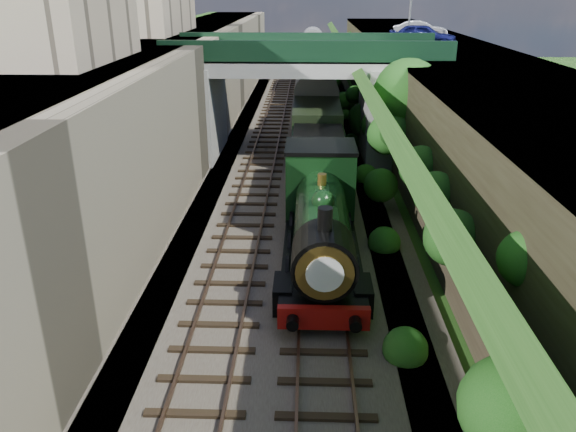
{
  "coord_description": "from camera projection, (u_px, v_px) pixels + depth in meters",
  "views": [
    {
      "loc": [
        0.66,
        -10.04,
        9.87
      ],
      "look_at": [
        0.0,
        8.5,
        2.3
      ],
      "focal_mm": 35.0,
      "sensor_mm": 36.0,
      "label": 1
    }
  ],
  "objects": [
    {
      "name": "locomotive",
      "position": [
        321.0,
        222.0,
        20.56
      ],
      "size": [
        3.1,
        10.22,
        3.83
      ],
      "color": "black",
      "rests_on": "trackbed"
    },
    {
      "name": "car_blue",
      "position": [
        423.0,
        36.0,
        36.32
      ],
      "size": [
        4.61,
        2.77,
        1.47
      ],
      "primitive_type": "imported",
      "rotation": [
        0.0,
        0.0,
        1.31
      ],
      "color": "navy",
      "rests_on": "street_plateau_right"
    },
    {
      "name": "street_plateau_left",
      "position": [
        130.0,
        114.0,
        30.52
      ],
      "size": [
        6.0,
        90.0,
        7.0
      ],
      "primitive_type": "cube",
      "color": "#262628",
      "rests_on": "ground"
    },
    {
      "name": "building_near",
      "position": [
        61.0,
        10.0,
        22.9
      ],
      "size": [
        4.0,
        8.0,
        4.0
      ],
      "primitive_type": "cube",
      "color": "gray",
      "rests_on": "street_plateau_left"
    },
    {
      "name": "coach_front",
      "position": [
        316.0,
        109.0,
        38.97
      ],
      "size": [
        2.9,
        18.0,
        3.7
      ],
      "color": "black",
      "rests_on": "trackbed"
    },
    {
      "name": "embankment_slope",
      "position": [
        388.0,
        134.0,
        29.79
      ],
      "size": [
        4.38,
        90.0,
        6.36
      ],
      "color": "#1E4714",
      "rests_on": "ground"
    },
    {
      "name": "road_bridge",
      "position": [
        313.0,
        92.0,
        33.67
      ],
      "size": [
        16.0,
        6.4,
        7.25
      ],
      "color": "gray",
      "rests_on": "ground"
    },
    {
      "name": "tender",
      "position": [
        318.0,
        169.0,
        27.48
      ],
      "size": [
        2.7,
        6.0,
        3.05
      ],
      "color": "black",
      "rests_on": "trackbed"
    },
    {
      "name": "street_plateau_right",
      "position": [
        472.0,
        123.0,
        30.05
      ],
      "size": [
        8.0,
        90.0,
        6.25
      ],
      "primitive_type": "cube",
      "color": "#262628",
      "rests_on": "ground"
    },
    {
      "name": "coach_middle",
      "position": [
        314.0,
        71.0,
        56.37
      ],
      "size": [
        2.9,
        18.0,
        3.7
      ],
      "color": "black",
      "rests_on": "trackbed"
    },
    {
      "name": "track_left",
      "position": [
        260.0,
        172.0,
        31.52
      ],
      "size": [
        2.5,
        90.0,
        0.2
      ],
      "color": "black",
      "rests_on": "trackbed"
    },
    {
      "name": "trackbed",
      "position": [
        295.0,
        175.0,
        31.51
      ],
      "size": [
        10.0,
        90.0,
        0.2
      ],
      "primitive_type": "cube",
      "color": "#473F38",
      "rests_on": "ground"
    },
    {
      "name": "car_silver",
      "position": [
        420.0,
        30.0,
        42.09
      ],
      "size": [
        4.23,
        2.2,
        1.33
      ],
      "primitive_type": "imported",
      "rotation": [
        0.0,
        0.0,
        1.36
      ],
      "color": "#9EA0A3",
      "rests_on": "street_plateau_right"
    },
    {
      "name": "track_right",
      "position": [
        317.0,
        173.0,
        31.41
      ],
      "size": [
        2.5,
        90.0,
        0.2
      ],
      "color": "black",
      "rests_on": "trackbed"
    },
    {
      "name": "tree",
      "position": [
        409.0,
        96.0,
        29.09
      ],
      "size": [
        3.6,
        3.8,
        6.6
      ],
      "color": "black",
      "rests_on": "ground"
    },
    {
      "name": "coach_rear",
      "position": [
        313.0,
        52.0,
        73.76
      ],
      "size": [
        2.9,
        18.0,
        3.7
      ],
      "color": "black",
      "rests_on": "trackbed"
    },
    {
      "name": "retaining_wall",
      "position": [
        194.0,
        114.0,
        30.4
      ],
      "size": [
        1.0,
        90.0,
        7.0
      ],
      "primitive_type": "cube",
      "color": "#756B56",
      "rests_on": "ground"
    }
  ]
}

